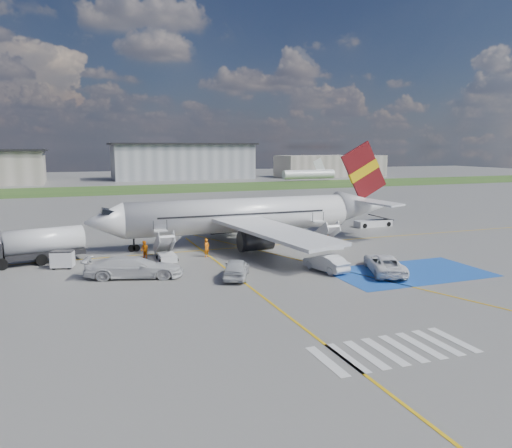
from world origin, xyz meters
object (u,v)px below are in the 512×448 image
at_px(airliner, 252,215).
at_px(car_silver_b, 326,263).
at_px(gpu_cart, 63,260).
at_px(van_white_b, 134,264).
at_px(van_white_a, 384,260).
at_px(car_silver_a, 236,268).
at_px(fuel_tanker, 31,249).
at_px(belt_loader, 373,223).

xyz_separation_m(airliner, car_silver_b, (1.73, -14.85, -2.61)).
distance_m(gpu_cart, van_white_b, 8.16).
xyz_separation_m(gpu_cart, van_white_a, (27.11, -11.80, 0.34)).
bearing_deg(gpu_cart, car_silver_a, -18.64).
distance_m(gpu_cart, van_white_a, 29.57).
bearing_deg(fuel_tanker, car_silver_b, -39.41).
xyz_separation_m(gpu_cart, van_white_b, (5.79, -5.72, 0.48)).
xyz_separation_m(fuel_tanker, car_silver_b, (25.23, -12.58, -0.64)).
height_order(car_silver_a, van_white_a, van_white_a).
bearing_deg(fuel_tanker, airliner, -7.38).
bearing_deg(car_silver_a, van_white_a, -168.37).
height_order(van_white_a, van_white_b, van_white_b).
xyz_separation_m(belt_loader, van_white_a, (-13.99, -22.65, 0.65)).
distance_m(airliner, gpu_cart, 21.48).
relative_size(belt_loader, van_white_b, 0.94).
distance_m(car_silver_a, van_white_b, 8.86).
bearing_deg(belt_loader, airliner, -167.29).
relative_size(car_silver_a, van_white_a, 0.87).
bearing_deg(fuel_tanker, gpu_cart, -59.40).
relative_size(car_silver_b, van_white_a, 0.82).
distance_m(fuel_tanker, van_white_a, 33.41).
xyz_separation_m(van_white_a, van_white_b, (-21.32, 6.07, 0.14)).
height_order(car_silver_b, van_white_b, van_white_b).
xyz_separation_m(airliner, belt_loader, (20.45, 5.58, -2.96)).
distance_m(fuel_tanker, car_silver_b, 28.20).
bearing_deg(car_silver_b, car_silver_a, -16.70).
bearing_deg(van_white_a, fuel_tanker, -3.75).
distance_m(fuel_tanker, gpu_cart, 4.19).
bearing_deg(belt_loader, car_silver_a, -146.28).
bearing_deg(van_white_a, gpu_cart, -0.98).
bearing_deg(van_white_a, belt_loader, -99.17).
bearing_deg(gpu_cart, airliner, 28.55).
bearing_deg(gpu_cart, van_white_a, -9.30).
relative_size(car_silver_a, van_white_b, 0.81).
bearing_deg(car_silver_b, airliner, -96.39).
bearing_deg(car_silver_a, belt_loader, -120.21).
xyz_separation_m(car_silver_b, van_white_b, (-16.59, 3.85, 0.44)).
bearing_deg(car_silver_a, car_silver_b, -160.16).
bearing_deg(fuel_tanker, belt_loader, -2.78).
xyz_separation_m(airliner, fuel_tanker, (-23.50, -2.27, -1.97)).
distance_m(airliner, belt_loader, 21.40).
xyz_separation_m(fuel_tanker, gpu_cart, (2.85, -3.00, -0.67)).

